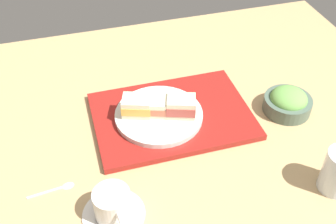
# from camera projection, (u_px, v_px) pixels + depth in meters

# --- Properties ---
(ground_plane) EXTENTS (1.40, 1.00, 0.03)m
(ground_plane) POSITION_uv_depth(u_px,v_px,m) (168.00, 120.00, 1.12)
(ground_plane) COLOR tan
(serving_tray) EXTENTS (0.41, 0.29, 0.02)m
(serving_tray) POSITION_uv_depth(u_px,v_px,m) (172.00, 116.00, 1.10)
(serving_tray) COLOR maroon
(serving_tray) RESTS_ON ground_plane
(sandwich_plate) EXTENTS (0.23, 0.23, 0.01)m
(sandwich_plate) POSITION_uv_depth(u_px,v_px,m) (159.00, 115.00, 1.08)
(sandwich_plate) COLOR silver
(sandwich_plate) RESTS_ON serving_tray
(sandwich_near) EXTENTS (0.09, 0.08, 0.05)m
(sandwich_near) POSITION_uv_depth(u_px,v_px,m) (181.00, 106.00, 1.05)
(sandwich_near) COLOR beige
(sandwich_near) RESTS_ON sandwich_plate
(sandwich_middle) EXTENTS (0.09, 0.08, 0.04)m
(sandwich_middle) POSITION_uv_depth(u_px,v_px,m) (159.00, 107.00, 1.06)
(sandwich_middle) COLOR #EFE5C1
(sandwich_middle) RESTS_ON sandwich_plate
(sandwich_far) EXTENTS (0.09, 0.08, 0.05)m
(sandwich_far) POSITION_uv_depth(u_px,v_px,m) (136.00, 105.00, 1.06)
(sandwich_far) COLOR beige
(sandwich_far) RESTS_ON sandwich_plate
(salad_bowl) EXTENTS (0.13, 0.13, 0.07)m
(salad_bowl) POSITION_uv_depth(u_px,v_px,m) (288.00, 102.00, 1.11)
(salad_bowl) COLOR #4C6051
(salad_bowl) RESTS_ON ground_plane
(coffee_cup) EXTENTS (0.13, 0.13, 0.07)m
(coffee_cup) POSITION_uv_depth(u_px,v_px,m) (113.00, 206.00, 0.85)
(coffee_cup) COLOR silver
(coffee_cup) RESTS_ON ground_plane
(teaspoon) EXTENTS (0.11, 0.02, 0.01)m
(teaspoon) POSITION_uv_depth(u_px,v_px,m) (61.00, 187.00, 0.93)
(teaspoon) COLOR silver
(teaspoon) RESTS_ON ground_plane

